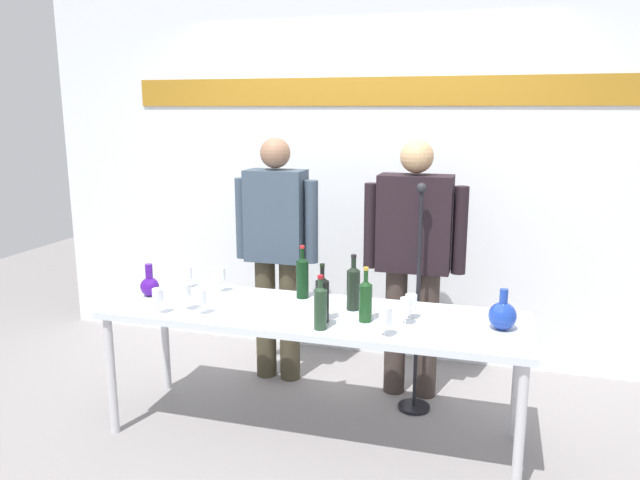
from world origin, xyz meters
name	(u,v)px	position (x,y,z in m)	size (l,w,h in m)	color
ground_plane	(313,434)	(0.00, 0.00, 0.00)	(10.00, 10.00, 0.00)	gray
back_wall	(365,157)	(0.00, 1.34, 1.50)	(5.13, 0.11, 3.00)	white
display_table	(312,321)	(0.00, 0.00, 0.69)	(2.35, 0.70, 0.75)	silver
decanter_blue_left	(150,285)	(-1.03, 0.01, 0.82)	(0.11, 0.11, 0.20)	#441488
decanter_blue_right	(503,315)	(1.01, 0.01, 0.82)	(0.14, 0.14, 0.21)	#1C3BA0
presenter_left	(277,246)	(-0.46, 0.69, 0.95)	(0.58, 0.22, 1.67)	#403928
presenter_right	(414,252)	(0.46, 0.69, 0.96)	(0.65, 0.22, 1.67)	#3C312C
wine_bottle_0	(353,286)	(0.21, 0.10, 0.88)	(0.07, 0.07, 0.32)	black
wine_bottle_1	(302,276)	(-0.13, 0.23, 0.88)	(0.07, 0.07, 0.32)	black
wine_bottle_2	(320,306)	(0.12, -0.24, 0.87)	(0.07, 0.07, 0.29)	#213824
wine_bottle_3	(366,299)	(0.31, -0.07, 0.87)	(0.07, 0.07, 0.30)	#163C19
wine_bottle_4	(322,298)	(0.10, -0.14, 0.88)	(0.07, 0.07, 0.32)	black
wine_glass_left_0	(185,291)	(-0.69, -0.17, 0.86)	(0.07, 0.07, 0.15)	white
wine_glass_left_1	(220,274)	(-0.65, 0.20, 0.86)	(0.07, 0.07, 0.15)	white
wine_glass_left_2	(187,274)	(-0.89, 0.23, 0.84)	(0.06, 0.06, 0.13)	white
wine_glass_left_3	(201,297)	(-0.57, -0.21, 0.85)	(0.07, 0.07, 0.14)	white
wine_glass_left_4	(158,295)	(-0.80, -0.27, 0.85)	(0.06, 0.06, 0.14)	white
wine_glass_right_0	(406,305)	(0.53, -0.06, 0.86)	(0.06, 0.06, 0.15)	white
wine_glass_right_1	(385,316)	(0.45, -0.26, 0.86)	(0.07, 0.07, 0.16)	white
wine_glass_right_2	(411,302)	(0.54, 0.03, 0.84)	(0.06, 0.06, 0.14)	white
microphone_stand	(416,338)	(0.52, 0.48, 0.47)	(0.20, 0.20, 1.43)	black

